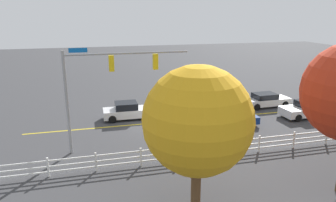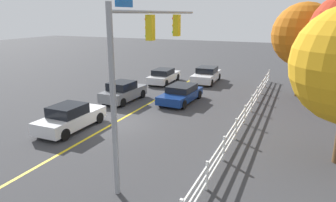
% 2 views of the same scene
% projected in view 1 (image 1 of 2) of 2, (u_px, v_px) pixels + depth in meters
% --- Properties ---
extents(ground_plane, '(120.00, 120.00, 0.00)m').
position_uv_depth(ground_plane, '(153.00, 123.00, 26.12)').
color(ground_plane, '#38383A').
extents(lane_center_stripe, '(28.00, 0.16, 0.01)m').
position_uv_depth(lane_center_stripe, '(199.00, 119.00, 27.08)').
color(lane_center_stripe, gold).
rests_on(lane_center_stripe, ground_plane).
extents(signal_assembly, '(7.90, 0.38, 6.78)m').
position_uv_depth(signal_assembly, '(102.00, 79.00, 19.89)').
color(signal_assembly, gray).
rests_on(signal_assembly, ground_plane).
extents(car_0, '(4.57, 1.95, 1.34)m').
position_uv_depth(car_0, '(266.00, 100.00, 30.46)').
color(car_0, silver).
rests_on(car_0, ground_plane).
extents(car_1, '(4.33, 1.88, 1.46)m').
position_uv_depth(car_1, '(128.00, 111.00, 27.06)').
color(car_1, silver).
rests_on(car_1, ground_plane).
extents(car_2, '(4.07, 1.97, 1.49)m').
position_uv_depth(car_2, '(196.00, 104.00, 28.91)').
color(car_2, slate).
rests_on(car_2, ground_plane).
extents(car_3, '(4.51, 2.15, 1.25)m').
position_uv_depth(car_3, '(230.00, 118.00, 25.54)').
color(car_3, navy).
rests_on(car_3, ground_plane).
extents(car_4, '(4.64, 2.12, 1.44)m').
position_uv_depth(car_4, '(307.00, 109.00, 27.54)').
color(car_4, silver).
rests_on(car_4, ground_plane).
extents(white_rail_fence, '(26.10, 0.10, 1.15)m').
position_uv_depth(white_rail_fence, '(222.00, 147.00, 20.02)').
color(white_rail_fence, white).
rests_on(white_rail_fence, ground_plane).
extents(tree_0, '(4.93, 4.93, 6.76)m').
position_uv_depth(tree_0, '(198.00, 121.00, 13.86)').
color(tree_0, brown).
rests_on(tree_0, ground_plane).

